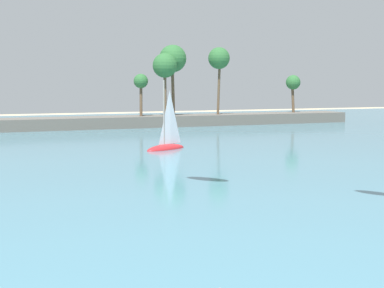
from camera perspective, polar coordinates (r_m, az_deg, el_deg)
The scene contains 3 objects.
sea at distance 70.42m, azimuth -18.14°, elevation 0.13°, with size 220.00×113.75×0.06m, color teal.
palm_headland at distance 87.03m, azimuth -18.06°, elevation 2.93°, with size 117.12×6.20×13.06m.
sailboat_mid_bay at distance 60.03m, azimuth -2.55°, elevation 0.15°, with size 5.49×3.89×7.76m.
Camera 1 is at (-4.59, -4.24, 6.96)m, focal length 53.58 mm.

